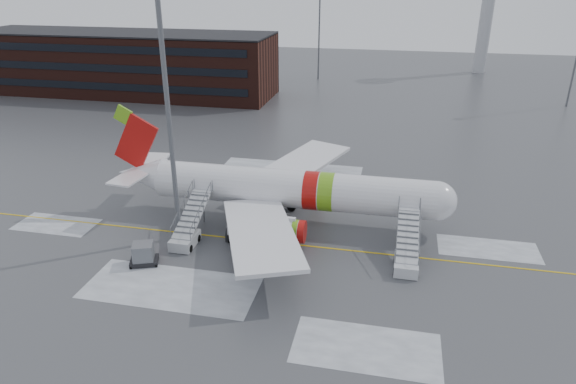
% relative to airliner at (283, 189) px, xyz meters
% --- Properties ---
extents(ground, '(260.00, 260.00, 0.00)m').
position_rel_airliner_xyz_m(ground, '(-0.16, -3.98, -3.42)').
color(ground, '#494C4F').
rests_on(ground, ground).
extents(airliner, '(35.03, 32.97, 11.18)m').
position_rel_airliner_xyz_m(airliner, '(0.00, 0.00, 0.00)').
color(airliner, white).
rests_on(airliner, ground).
extents(airstair_fwd, '(2.05, 7.70, 3.48)m').
position_rel_airliner_xyz_m(airstair_fwd, '(12.40, -6.54, -2.35)').
color(airstair_fwd, silver).
rests_on(airstair_fwd, ground).
extents(airstair_aft, '(2.05, 7.70, 3.48)m').
position_rel_airliner_xyz_m(airstair_aft, '(-7.72, -6.54, -2.35)').
color(airstair_aft, '#ACAFB3').
rests_on(airstair_aft, ground).
extents(pushback_tug, '(3.19, 2.69, 1.65)m').
position_rel_airliner_xyz_m(pushback_tug, '(-3.20, -4.95, -2.69)').
color(pushback_tug, black).
rests_on(pushback_tug, ground).
extents(uld_container, '(2.82, 2.44, 1.94)m').
position_rel_airliner_xyz_m(uld_container, '(-9.96, -11.05, -2.51)').
color(uld_container, black).
rests_on(uld_container, ground).
extents(light_mast_near, '(1.20, 1.20, 27.09)m').
position_rel_airliner_xyz_m(light_mast_near, '(-8.80, -5.98, 10.54)').
color(light_mast_near, '#595B60').
rests_on(light_mast_near, ground).
extents(terminal_building, '(62.00, 16.11, 12.30)m').
position_rel_airliner_xyz_m(terminal_building, '(-45.16, 51.00, 2.78)').
color(terminal_building, '#3F1E16').
rests_on(terminal_building, ground).
extents(light_mast_far_n, '(1.20, 1.20, 24.25)m').
position_rel_airliner_xyz_m(light_mast_far_n, '(-8.16, 74.02, 10.42)').
color(light_mast_far_n, '#595B60').
rests_on(light_mast_far_n, ground).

